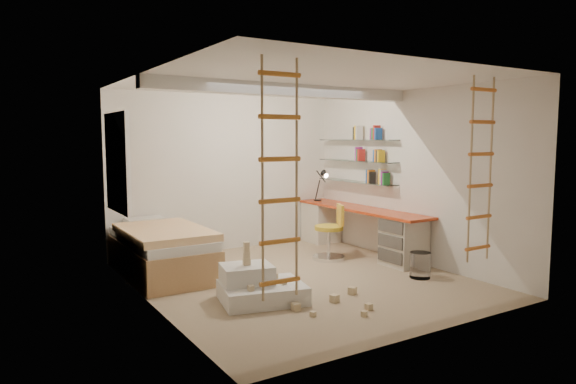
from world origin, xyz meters
TOP-DOWN VIEW (x-y plane):
  - floor at (0.00, 0.00)m, footprint 4.50×4.50m
  - ceiling_beam at (0.00, 0.30)m, footprint 4.00×0.18m
  - window_frame at (-1.97, 1.50)m, footprint 0.06×1.15m
  - window_blind at (-1.93, 1.50)m, footprint 0.02×1.00m
  - rope_ladder_left at (-1.35, -1.75)m, footprint 0.41×0.04m
  - rope_ladder_right at (1.35, -1.75)m, footprint 0.41×0.04m
  - waste_bin at (1.43, -0.78)m, footprint 0.28×0.28m
  - desk at (1.72, 0.86)m, footprint 0.56×2.80m
  - shelves at (1.87, 1.13)m, footprint 0.25×1.80m
  - bed at (-1.48, 1.23)m, footprint 1.02×2.00m
  - task_lamp at (1.67, 1.82)m, footprint 0.14×0.36m
  - swivel_chair at (1.04, 0.72)m, footprint 0.67×0.67m
  - play_platform at (-0.91, -0.50)m, footprint 1.08×0.92m
  - toy_blocks at (-0.59, -0.84)m, footprint 1.36×1.23m
  - books at (1.87, 1.13)m, footprint 0.14×0.52m

SIDE VIEW (x-z plane):
  - floor at x=0.00m, z-range 0.00..0.00m
  - play_platform at x=-0.91m, z-range -0.05..0.37m
  - waste_bin at x=1.43m, z-range 0.00..0.35m
  - toy_blocks at x=-0.59m, z-range -0.11..0.57m
  - swivel_chair at x=1.04m, z-range -0.11..0.74m
  - bed at x=-1.48m, z-range -0.02..0.67m
  - desk at x=1.72m, z-range 0.03..0.78m
  - task_lamp at x=1.67m, z-range 0.85..1.42m
  - shelves at x=1.87m, z-range 1.14..1.86m
  - rope_ladder_left at x=-1.35m, z-range 0.45..2.58m
  - rope_ladder_right at x=1.35m, z-range 0.45..2.58m
  - window_frame at x=-1.97m, z-range 0.88..2.23m
  - window_blind at x=-1.93m, z-range 0.95..2.15m
  - books at x=1.87m, z-range 1.16..2.08m
  - ceiling_beam at x=0.00m, z-range 2.44..2.60m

